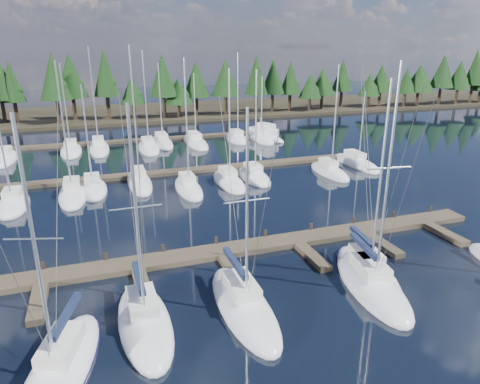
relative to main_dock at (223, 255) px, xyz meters
name	(u,v)px	position (x,y,z in m)	size (l,w,h in m)	color
ground	(186,201)	(0.00, 12.64, -0.20)	(260.00, 260.00, 0.00)	black
far_shore	(129,113)	(0.00, 72.64, 0.10)	(220.00, 30.00, 0.60)	#2D2719
main_dock	(223,255)	(0.00, 0.00, 0.00)	(44.00, 6.13, 0.90)	#4C4130
back_docks	(156,154)	(0.00, 32.23, 0.00)	(50.00, 21.80, 0.40)	#4C4130
front_sailboat_1	(61,370)	(-10.46, -8.72, 0.08)	(5.23, 9.47, 13.00)	white
front_sailboat_2	(145,322)	(-6.33, -6.31, 0.08)	(2.89, 8.35, 12.90)	white
front_sailboat_3	(243,305)	(-0.73, -6.55, 0.07)	(2.82, 9.17, 12.49)	white
front_sailboat_4	(367,271)	(8.35, -5.56, 0.08)	(4.20, 8.21, 13.58)	white
front_sailboat_5	(371,284)	(7.62, -7.05, 0.09)	(4.37, 9.12, 14.57)	white
back_sailboat_rows	(161,161)	(0.02, 28.01, 0.06)	(45.97, 32.68, 15.44)	white
motor_yacht_right	(264,136)	(18.51, 37.73, 0.28)	(6.04, 9.19, 4.37)	white
tree_line	(120,83)	(-1.94, 62.86, 7.49)	(184.23, 11.92, 13.53)	black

